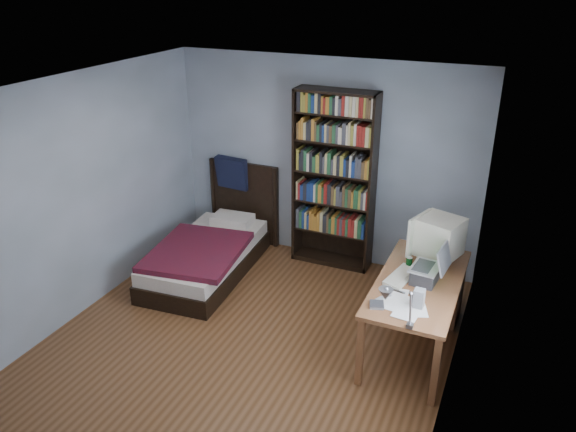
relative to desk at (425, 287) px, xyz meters
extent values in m
plane|color=#563219|center=(-1.50, -1.07, -0.42)|extent=(4.20, 4.20, 0.00)
plane|color=white|center=(-1.50, -1.07, 2.08)|extent=(4.20, 4.20, 0.00)
cube|color=gray|center=(-1.50, 1.03, 0.83)|extent=(3.80, 0.04, 2.50)
cube|color=gray|center=(-1.50, -3.17, 0.83)|extent=(3.80, 0.04, 2.50)
cube|color=gray|center=(-3.40, -1.07, 0.83)|extent=(0.04, 4.20, 2.50)
cube|color=gray|center=(0.40, -1.07, 0.83)|extent=(0.04, 4.20, 2.50)
cube|color=white|center=(0.38, -1.22, 1.03)|extent=(0.01, 1.14, 1.14)
cube|color=white|center=(0.38, -1.22, 1.03)|extent=(0.01, 1.00, 1.00)
cube|color=brown|center=(0.00, -0.44, 0.29)|extent=(0.75, 1.60, 0.04)
cube|color=brown|center=(-0.32, -1.19, -0.07)|extent=(0.06, 0.06, 0.69)
cube|color=brown|center=(0.32, -1.19, -0.07)|extent=(0.06, 0.06, 0.69)
cube|color=brown|center=(-0.32, 0.31, -0.07)|extent=(0.06, 0.06, 0.69)
cube|color=brown|center=(0.32, 0.31, -0.07)|extent=(0.06, 0.06, 0.69)
cube|color=brown|center=(0.00, 0.14, -0.07)|extent=(0.69, 0.40, 0.68)
cube|color=beige|center=(0.05, 0.00, 0.33)|extent=(0.31, 0.29, 0.03)
cylinder|color=beige|center=(0.05, 0.00, 0.37)|extent=(0.10, 0.10, 0.06)
cube|color=beige|center=(0.08, 0.00, 0.59)|extent=(0.50, 0.48, 0.38)
cube|color=beige|center=(-0.12, 0.00, 0.59)|extent=(0.15, 0.39, 0.40)
cube|color=#3E9BE2|center=(-0.14, 0.00, 0.59)|extent=(0.10, 0.29, 0.26)
cube|color=#2D2D30|center=(0.05, -0.45, 0.39)|extent=(0.24, 0.28, 0.15)
cube|color=#B6B6BA|center=(0.05, -0.45, 0.47)|extent=(0.28, 0.35, 0.02)
cube|color=#2D2D30|center=(0.03, -0.45, 0.48)|extent=(0.18, 0.27, 0.00)
cube|color=#B6B6BA|center=(0.20, -0.45, 0.59)|extent=(0.11, 0.33, 0.23)
cube|color=#0CBF26|center=(0.19, -0.45, 0.59)|extent=(0.08, 0.27, 0.18)
cube|color=#99999E|center=(0.08, -1.22, 0.33)|extent=(0.06, 0.05, 0.04)
cylinder|color=#99999E|center=(0.08, -1.28, 0.53)|extent=(0.02, 0.13, 0.36)
cylinder|color=#99999E|center=(0.02, -1.48, 0.79)|extent=(0.15, 0.30, 0.18)
cone|color=#99999E|center=(-0.05, -1.62, 0.82)|extent=(0.11, 0.11, 0.09)
cube|color=beige|center=(-0.17, -0.46, 0.33)|extent=(0.27, 0.48, 0.04)
cube|color=gray|center=(0.08, -0.90, 0.40)|extent=(0.09, 0.09, 0.18)
cylinder|color=#083E17|center=(-0.15, -0.23, 0.37)|extent=(0.06, 0.06, 0.11)
ellipsoid|color=silver|center=(-0.02, -0.16, 0.33)|extent=(0.07, 0.12, 0.04)
cube|color=#B6B6BA|center=(-0.22, -0.79, 0.33)|extent=(0.10, 0.13, 0.02)
cube|color=gray|center=(-0.25, -0.91, 0.32)|extent=(0.07, 0.09, 0.02)
cube|color=gray|center=(-0.25, -1.02, 0.33)|extent=(0.15, 0.15, 0.02)
cube|color=black|center=(-1.79, 0.87, 0.67)|extent=(0.03, 0.30, 2.16)
cube|color=black|center=(-0.84, 0.87, 0.67)|extent=(0.03, 0.30, 2.16)
cube|color=black|center=(-1.31, 0.87, 1.73)|extent=(0.97, 0.30, 0.03)
cube|color=black|center=(-1.31, 0.87, -0.39)|extent=(0.97, 0.30, 0.06)
cube|color=black|center=(-1.31, 1.01, 0.67)|extent=(0.97, 0.02, 2.16)
cube|color=olive|center=(-1.31, 0.85, 0.70)|extent=(0.89, 0.22, 1.96)
cube|color=black|center=(-2.60, -0.02, -0.31)|extent=(1.06, 1.91, 0.22)
cube|color=beige|center=(-2.60, -0.02, -0.12)|extent=(1.01, 1.85, 0.16)
cube|color=maroon|center=(-2.57, -0.26, -0.01)|extent=(1.15, 1.33, 0.07)
cube|color=beige|center=(-2.60, 0.65, 0.01)|extent=(0.53, 0.36, 0.12)
cube|color=black|center=(-2.60, 0.99, 0.13)|extent=(0.98, 0.05, 1.10)
cylinder|color=black|center=(-3.06, 0.97, 0.13)|extent=(0.06, 0.06, 1.10)
cylinder|color=black|center=(-2.14, 0.97, 0.13)|extent=(0.06, 0.06, 1.10)
cube|color=black|center=(-2.75, 0.96, 0.53)|extent=(0.46, 0.20, 0.43)
camera|label=1|loc=(0.69, -5.10, 3.00)|focal=35.00mm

